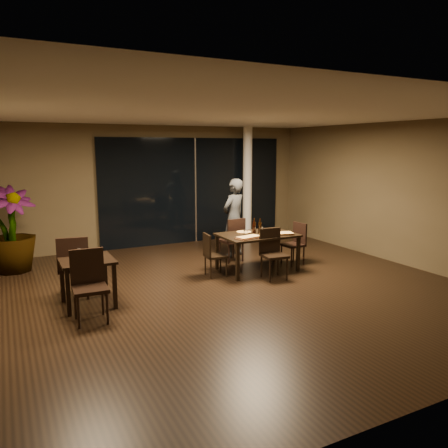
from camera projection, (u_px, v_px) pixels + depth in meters
ground at (232, 289)px, 7.71m from camera, size 8.00×8.00×0.00m
wall_back at (157, 186)px, 11.00m from camera, size 8.00×0.10×3.00m
wall_front at (445, 257)px, 3.89m from camera, size 8.00×0.10×3.00m
wall_right at (401, 193)px, 9.25m from camera, size 0.10×8.00×3.00m
ceiling at (232, 113)px, 7.18m from camera, size 8.00×8.00×0.04m
window_panel at (195, 190)px, 11.40m from camera, size 5.00×0.06×2.70m
column at (247, 184)px, 11.72m from camera, size 0.24×0.24×3.00m
main_table at (257, 238)px, 8.74m from camera, size 1.50×1.00×0.75m
side_table at (87, 267)px, 6.79m from camera, size 0.80×0.80×0.75m
chair_main_far at (233, 238)px, 9.42m from camera, size 0.49×0.49×0.96m
chair_main_near at (272, 251)px, 8.28m from camera, size 0.48×0.48×0.94m
chair_main_left at (212, 253)px, 8.36m from camera, size 0.42×0.42×0.84m
chair_main_right at (296, 241)px, 9.28m from camera, size 0.44×0.44×0.88m
chair_side_far at (74, 264)px, 7.10m from camera, size 0.56×0.56×1.05m
chair_side_near at (89, 281)px, 6.23m from camera, size 0.49×0.49×1.02m
diner at (234, 218)px, 9.89m from camera, size 0.71×0.60×1.77m
potted_plant at (11, 229)px, 8.64m from camera, size 1.24×1.24×1.71m
pizza_board_left at (249, 238)px, 8.32m from camera, size 0.56×0.37×0.01m
pizza_board_right at (279, 234)px, 8.68m from camera, size 0.56×0.29×0.01m
oblong_pizza_left at (249, 237)px, 8.32m from camera, size 0.48×0.29×0.02m
oblong_pizza_right at (279, 233)px, 8.67m from camera, size 0.56×0.39×0.02m
round_pizza at (244, 232)px, 8.87m from camera, size 0.29×0.29×0.01m
bottle_a at (254, 227)px, 8.69m from camera, size 0.06×0.06×0.27m
bottle_b at (260, 226)px, 8.77m from camera, size 0.07×0.07×0.30m
bottle_c at (254, 226)px, 8.75m from camera, size 0.07×0.07×0.31m
tumbler_left at (246, 232)px, 8.65m from camera, size 0.08×0.08×0.10m
tumbler_right at (262, 230)px, 8.93m from camera, size 0.08×0.08×0.10m
napkin_near at (283, 233)px, 8.82m from camera, size 0.20×0.16×0.01m
napkin_far at (274, 230)px, 9.10m from camera, size 0.18×0.11×0.01m
wine_glass_a at (79, 254)px, 6.75m from camera, size 0.07×0.07×0.17m
wine_glass_b at (97, 254)px, 6.74m from camera, size 0.08×0.08×0.17m
side_napkin at (92, 262)px, 6.57m from camera, size 0.21×0.17×0.01m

